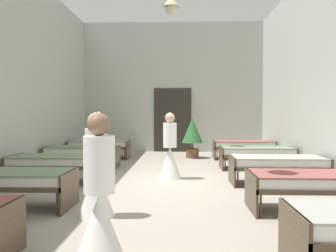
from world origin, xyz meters
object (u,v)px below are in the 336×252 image
Objects in this scene: bed_right_row_4 at (243,145)px; bed_left_row_2 at (56,162)px; bed_right_row_1 at (314,182)px; nurse_mid_aisle at (100,210)px; bed_left_row_3 at (83,151)px; nurse_near_aisle at (96,179)px; bed_right_row_2 at (278,163)px; bed_left_row_4 at (100,145)px; bed_right_row_3 at (257,152)px; potted_plant at (192,133)px; bed_left_row_1 at (10,180)px; nurse_far_aisle at (170,155)px.

bed_left_row_2 is at bearing -140.55° from bed_right_row_4.
bed_right_row_1 is 3.34m from nurse_mid_aisle.
nurse_near_aisle is at bearing -71.00° from bed_left_row_3.
nurse_near_aisle is (-3.19, -6.06, 0.09)m from bed_right_row_4.
bed_left_row_3 is at bearing 157.64° from bed_right_row_2.
bed_left_row_4 is 6.23m from nurse_near_aisle.
bed_left_row_3 is at bearing 180.00° from bed_right_row_3.
bed_left_row_2 is at bearing 157.64° from bed_right_row_1.
bed_right_row_2 is at bearing 60.81° from nurse_near_aisle.
bed_right_row_2 is at bearing 36.83° from nurse_mid_aisle.
nurse_near_aisle and nurse_mid_aisle have the same top height.
bed_left_row_2 and bed_right_row_4 have the same top height.
bed_left_row_2 is at bearing -126.93° from potted_plant.
bed_left_row_1 and bed_left_row_2 have the same top height.
bed_right_row_1 is 1.00× the size of bed_left_row_2.
nurse_far_aisle is (2.39, 0.52, 0.09)m from bed_left_row_2.
bed_left_row_1 is 1.28× the size of nurse_near_aisle.
nurse_mid_aisle is at bearing -48.91° from nurse_near_aisle.
bed_left_row_4 is (0.00, 5.70, 0.00)m from bed_left_row_1.
bed_left_row_3 is (-4.62, 3.80, 0.00)m from bed_right_row_1.
nurse_near_aisle and nurse_far_aisle have the same top height.
potted_plant is at bearing 34.89° from bed_left_row_3.
bed_right_row_2 is 1.46× the size of potted_plant.
bed_left_row_3 is 1.00× the size of bed_right_row_3.
bed_left_row_1 is at bearing -90.00° from bed_left_row_2.
nurse_mid_aisle reaches higher than bed_right_row_3.
bed_right_row_2 and bed_right_row_4 have the same top height.
bed_left_row_1 is at bearing 153.12° from nurse_far_aisle.
bed_right_row_2 is at bearing -39.45° from bed_left_row_4.
bed_left_row_1 is 4.99m from bed_right_row_2.
bed_right_row_2 and bed_right_row_3 have the same top height.
bed_right_row_1 and bed_left_row_2 have the same top height.
bed_right_row_1 is at bearing -74.63° from potted_plant.
bed_left_row_4 is at bearing 180.00° from bed_right_row_4.
bed_right_row_3 is 1.28× the size of nurse_mid_aisle.
bed_left_row_3 is 5.96m from nurse_mid_aisle.
bed_left_row_2 is at bearing 147.83° from nurse_near_aisle.
nurse_mid_aisle is at bearing -63.78° from bed_left_row_2.
bed_left_row_1 is 1.46× the size of potted_plant.
nurse_near_aisle is at bearing 88.77° from nurse_mid_aisle.
nurse_mid_aisle is at bearing -116.02° from bed_right_row_3.
nurse_mid_aisle reaches higher than potted_plant.
bed_right_row_1 is at bearing -90.00° from bed_right_row_2.
nurse_near_aisle is (-3.19, -4.16, 0.09)m from bed_right_row_3.
potted_plant is (-1.62, 0.19, 0.37)m from bed_right_row_4.
bed_right_row_4 is at bearing 22.36° from bed_left_row_3.
bed_right_row_1 is at bearing 31.91° from nurse_near_aisle.
nurse_near_aisle reaches higher than bed_left_row_2.
bed_right_row_1 is 1.00× the size of bed_left_row_3.
bed_left_row_1 and bed_right_row_1 have the same top height.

